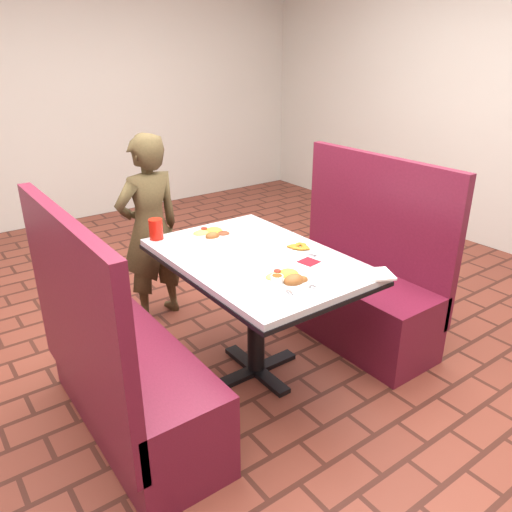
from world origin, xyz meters
name	(u,v)px	position (x,y,z in m)	size (l,w,h in m)	color
room	(256,17)	(0.00, 0.00, 1.91)	(7.00, 7.04, 2.82)	brown
dining_table	(256,272)	(0.00, 0.00, 0.65)	(0.81, 1.21, 0.75)	silver
booth_bench_left	(123,374)	(-0.80, 0.00, 0.33)	(0.47, 1.20, 1.17)	maroon
booth_bench_right	(354,287)	(0.80, 0.00, 0.33)	(0.47, 1.20, 1.17)	maroon
diner_person	(150,230)	(-0.17, 0.99, 0.65)	(0.47, 0.31, 1.29)	brown
near_dinner_plate	(288,276)	(-0.06, -0.34, 0.78)	(0.25, 0.25, 0.08)	white
far_dinner_plate	(212,232)	(-0.03, 0.40, 0.77)	(0.26, 0.26, 0.07)	white
plantain_plate	(299,248)	(0.24, -0.07, 0.76)	(0.18, 0.18, 0.03)	white
maroon_napkin	(309,262)	(0.18, -0.23, 0.75)	(0.09, 0.09, 0.00)	maroon
spoon_utensil	(306,254)	(0.23, -0.14, 0.75)	(0.01, 0.13, 0.00)	#BBBABF
red_tumbler	(156,229)	(-0.32, 0.55, 0.81)	(0.08, 0.08, 0.12)	red
paper_napkin	(373,275)	(0.32, -0.54, 0.76)	(0.19, 0.14, 0.01)	white
knife_utensil	(299,283)	(-0.05, -0.41, 0.76)	(0.01, 0.18, 0.00)	silver
fork_utensil	(285,288)	(-0.13, -0.41, 0.76)	(0.01, 0.16, 0.00)	#B9B9BD
lettuce_shreds	(255,251)	(0.04, 0.06, 0.75)	(0.28, 0.32, 0.00)	#8AD053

